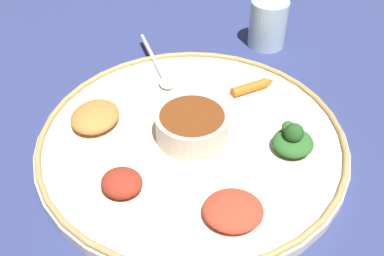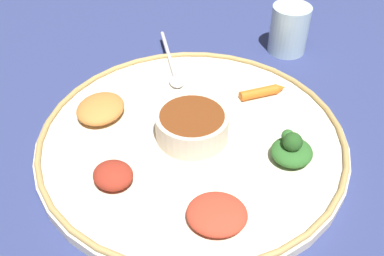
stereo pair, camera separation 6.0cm
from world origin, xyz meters
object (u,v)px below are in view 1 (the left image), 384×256
carrot_near_spoon (253,87)px  greens_pile (293,140)px  center_bowl (192,125)px  spoon (159,69)px  drinking_glass (268,27)px

carrot_near_spoon → greens_pile: bearing=82.8°
center_bowl → spoon: center_bowl is taller
spoon → greens_pile: bearing=112.1°
center_bowl → drinking_glass: (-0.24, -0.20, 0.00)m
center_bowl → greens_pile: (-0.11, 0.08, -0.00)m
carrot_near_spoon → drinking_glass: drinking_glass is taller
drinking_glass → center_bowl: bearing=39.8°
spoon → carrot_near_spoon: size_ratio=2.30×
center_bowl → spoon: bearing=-94.3°
center_bowl → carrot_near_spoon: 0.14m
greens_pile → carrot_near_spoon: greens_pile is taller
spoon → carrot_near_spoon: bearing=136.8°
greens_pile → carrot_near_spoon: bearing=-97.2°
center_bowl → spoon: (-0.01, -0.17, -0.02)m
greens_pile → drinking_glass: (-0.12, -0.28, 0.00)m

